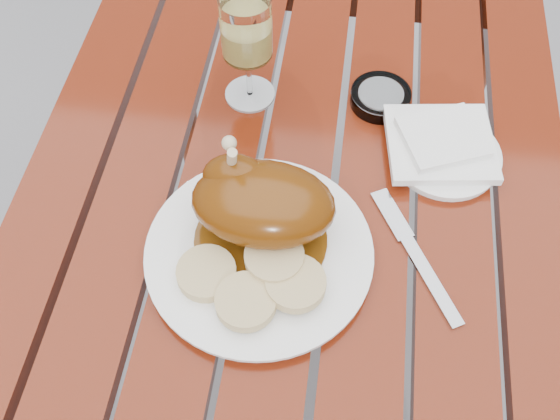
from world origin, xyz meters
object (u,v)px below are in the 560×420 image
object	(u,v)px
side_plate	(445,155)
ashtray	(380,97)
dinner_plate	(259,253)
table	(290,297)
wine_glass	(247,51)

from	to	relation	value
side_plate	ashtray	distance (m)	0.14
dinner_plate	side_plate	bearing A→B (deg)	39.57
table	dinner_plate	xyz separation A→B (m)	(-0.03, -0.12, 0.38)
dinner_plate	side_plate	distance (m)	0.32
table	ashtray	distance (m)	0.44
table	ashtray	xyz separation A→B (m)	(0.12, 0.18, 0.39)
wine_glass	side_plate	distance (m)	0.33
table	side_plate	size ratio (longest dim) A/B	7.21
dinner_plate	wine_glass	size ratio (longest dim) A/B	1.63
wine_glass	dinner_plate	bearing A→B (deg)	-78.21
wine_glass	ashtray	bearing A→B (deg)	3.25
dinner_plate	table	bearing A→B (deg)	75.40
table	side_plate	world-z (taller)	side_plate
side_plate	table	bearing A→B (deg)	-159.00
side_plate	wine_glass	bearing A→B (deg)	164.35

